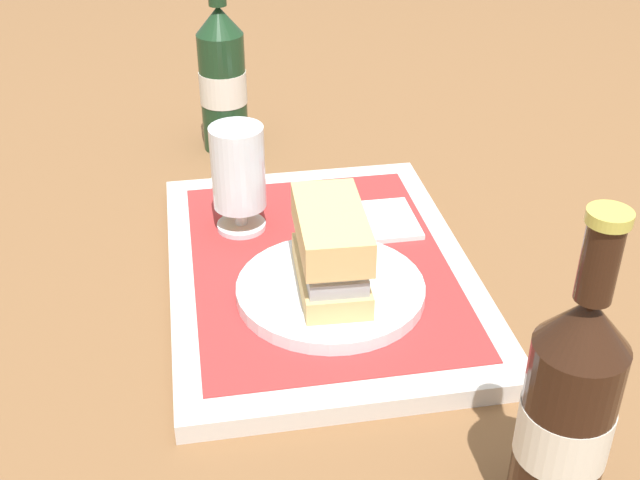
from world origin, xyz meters
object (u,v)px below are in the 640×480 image
Objects in this scene: plate at (332,290)px; beer_glass at (239,176)px; sandwich at (332,246)px; second_bottle at (567,415)px; beer_bottle at (222,77)px.

beer_glass is (0.15, 0.08, 0.06)m from plate.
beer_glass is at bearing 27.57° from plate.
sandwich reaches higher than plate.
beer_glass is 0.47m from second_bottle.
plate is at bearing -169.68° from beer_bottle.
second_bottle is at bearing -158.31° from plate.
beer_bottle is at bearing 15.05° from second_bottle.
sandwich is at bearing -2.38° from plate.
second_bottle is at bearing -156.19° from sandwich.
second_bottle reaches higher than sandwich.
sandwich is 1.08× the size of beer_glass.
sandwich is at bearing -151.85° from beer_glass.
beer_glass is at bearing 23.80° from second_bottle.
second_bottle is (-0.28, -0.11, 0.08)m from plate.
plate is 0.31m from second_bottle.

